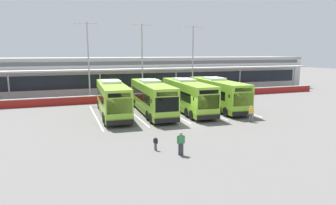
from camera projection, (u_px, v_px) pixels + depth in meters
The scene contains 18 objects.
ground_plane at pixel (189, 123), 28.80m from camera, with size 200.00×200.00×0.00m, color #605E5B.
terminal_building at pixel (129, 74), 53.24m from camera, with size 70.00×13.00×6.00m.
red_barrier_wall at pixel (148, 97), 42.15m from camera, with size 60.00×0.40×1.10m.
coach_bus_leftmost at pixel (112, 99), 31.98m from camera, with size 3.39×12.26×3.78m.
coach_bus_left_centre at pixel (152, 98), 32.82m from camera, with size 3.39×12.26×3.78m.
coach_bus_centre at pixel (187, 96), 34.21m from camera, with size 3.39×12.26×3.78m.
coach_bus_right_centre at pixel (217, 94), 35.88m from camera, with size 3.39×12.26×3.78m.
bay_stripe_far_west at pixel (96, 116), 31.55m from camera, with size 0.14×13.00×0.01m, color silver.
bay_stripe_west at pixel (133, 114), 32.96m from camera, with size 0.14×13.00×0.01m, color silver.
bay_stripe_mid_west at pixel (168, 111), 34.36m from camera, with size 0.14×13.00×0.01m, color silver.
bay_stripe_centre at pixel (200, 109), 35.77m from camera, with size 0.14×13.00×0.01m, color silver.
bay_stripe_mid_east at pixel (230, 107), 37.18m from camera, with size 0.14×13.00×0.01m, color silver.
pedestrian_with_handbag at pixel (251, 113), 28.98m from camera, with size 0.62×0.32×1.62m.
pedestrian_in_dark_coat at pixel (181, 143), 19.50m from camera, with size 0.54×0.35×1.62m.
pedestrian_child at pixel (156, 143), 20.53m from camera, with size 0.28×0.28×1.00m.
lamp_post_west at pixel (88, 57), 40.48m from camera, with size 3.24×0.28×11.00m.
lamp_post_centre at pixel (142, 56), 42.96m from camera, with size 3.24×0.28×11.00m.
lamp_post_east at pixel (193, 56), 46.29m from camera, with size 3.24×0.28×11.00m.
Camera 1 is at (-11.47, -25.68, 6.82)m, focal length 31.10 mm.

